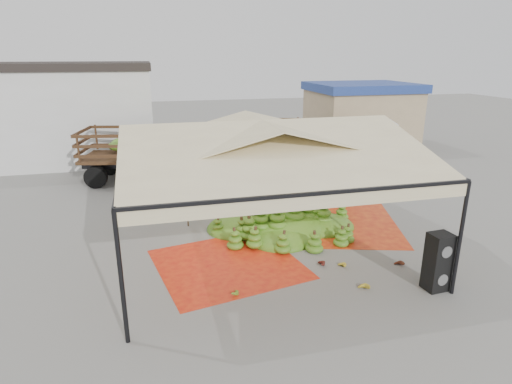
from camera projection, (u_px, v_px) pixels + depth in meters
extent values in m
plane|color=slate|center=(261.00, 245.00, 13.74)|extent=(90.00, 90.00, 0.00)
cylinder|color=black|center=(121.00, 279.00, 8.66)|extent=(0.10, 0.10, 3.00)
cylinder|color=black|center=(460.00, 240.00, 10.51)|extent=(0.10, 0.10, 3.00)
cylinder|color=black|center=(131.00, 175.00, 16.04)|extent=(0.10, 0.10, 3.00)
cylinder|color=black|center=(329.00, 163.00, 17.89)|extent=(0.10, 0.10, 3.00)
pyramid|color=beige|center=(262.00, 137.00, 12.66)|extent=(8.00, 8.00, 1.00)
cube|color=black|center=(262.00, 154.00, 12.81)|extent=(8.00, 8.00, 0.08)
cube|color=beige|center=(262.00, 159.00, 12.87)|extent=(8.00, 8.00, 0.36)
cube|color=silver|center=(22.00, 117.00, 23.57)|extent=(14.00, 6.00, 5.00)
cube|color=black|center=(13.00, 66.00, 22.73)|extent=(14.30, 6.30, 0.40)
cube|color=tan|center=(360.00, 120.00, 27.49)|extent=(6.00, 5.00, 3.60)
cube|color=navy|center=(363.00, 87.00, 26.86)|extent=(6.30, 5.30, 0.50)
cube|color=#E94416|center=(228.00, 264.00, 12.49)|extent=(4.58, 4.43, 0.01)
cube|color=orange|center=(333.00, 222.00, 15.63)|extent=(5.57, 5.72, 0.01)
ellipsoid|color=#467217|center=(285.00, 213.00, 14.86)|extent=(5.68, 4.79, 1.15)
ellipsoid|color=gold|center=(341.00, 265.00, 12.26)|extent=(0.46, 0.41, 0.18)
ellipsoid|color=#AF9023|center=(364.00, 287.00, 11.08)|extent=(0.55, 0.54, 0.19)
ellipsoid|color=#541813|center=(319.00, 263.00, 12.37)|extent=(0.45, 0.38, 0.19)
ellipsoid|color=#5F2015|center=(399.00, 263.00, 12.34)|extent=(0.50, 0.49, 0.18)
ellipsoid|color=#3E7C19|center=(233.00, 291.00, 10.90)|extent=(0.48, 0.46, 0.17)
ellipsoid|color=#4E7F1A|center=(266.00, 180.00, 11.50)|extent=(0.24, 0.24, 0.20)
ellipsoid|color=#4E7F1A|center=(318.00, 176.00, 11.84)|extent=(0.24, 0.24, 0.20)
cube|color=black|center=(436.00, 275.00, 11.06)|extent=(0.60, 0.53, 0.78)
cube|color=black|center=(440.00, 248.00, 10.82)|extent=(0.60, 0.53, 0.78)
imported|color=gray|center=(223.00, 182.00, 17.79)|extent=(0.64, 0.51, 1.54)
cube|color=#492F18|center=(144.00, 157.00, 20.36)|extent=(5.99, 3.65, 0.13)
cube|color=silver|center=(222.00, 154.00, 20.48)|extent=(2.47, 2.81, 2.57)
cylinder|color=black|center=(96.00, 177.00, 19.43)|extent=(1.05, 0.53, 1.01)
cylinder|color=black|center=(110.00, 165.00, 21.55)|extent=(1.05, 0.53, 1.01)
cylinder|color=black|center=(175.00, 176.00, 19.57)|extent=(1.05, 0.53, 1.01)
cylinder|color=black|center=(181.00, 164.00, 21.69)|extent=(1.05, 0.53, 1.01)
cylinder|color=black|center=(216.00, 176.00, 19.65)|extent=(1.05, 0.53, 1.01)
cylinder|color=black|center=(218.00, 164.00, 21.77)|extent=(1.05, 0.53, 1.01)
ellipsoid|color=#3B7A19|center=(143.00, 145.00, 20.19)|extent=(4.78, 2.87, 0.78)
cube|color=yellow|center=(154.00, 136.00, 20.08)|extent=(2.64, 2.63, 0.28)
cube|color=#502C1A|center=(297.00, 147.00, 22.40)|extent=(6.21, 4.29, 0.14)
cube|color=white|center=(370.00, 146.00, 22.08)|extent=(2.74, 3.02, 2.61)
cylinder|color=black|center=(257.00, 164.00, 21.70)|extent=(1.08, 0.65, 1.02)
cylinder|color=black|center=(260.00, 154.00, 23.85)|extent=(1.08, 0.65, 1.02)
cylinder|color=black|center=(329.00, 166.00, 21.42)|extent=(1.08, 0.65, 1.02)
cylinder|color=black|center=(326.00, 155.00, 23.57)|extent=(1.08, 0.65, 1.02)
cylinder|color=black|center=(368.00, 166.00, 21.27)|extent=(1.08, 0.65, 1.02)
cylinder|color=black|center=(361.00, 156.00, 23.42)|extent=(1.08, 0.65, 1.02)
ellipsoid|color=#4F7D1A|center=(298.00, 136.00, 22.23)|extent=(4.96, 3.39, 0.79)
cube|color=gold|center=(309.00, 128.00, 22.05)|extent=(2.88, 2.87, 0.28)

